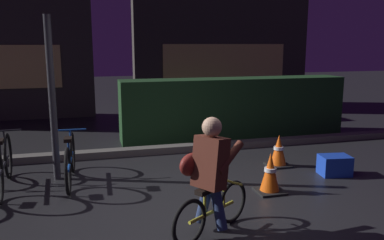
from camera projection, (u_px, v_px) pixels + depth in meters
ground_plane at (189, 197)px, 5.12m from camera, size 40.00×40.00×0.00m
sidewalk_curb at (159, 150)px, 7.20m from camera, size 12.00×0.24×0.12m
hedge_row at (234, 108)px, 8.40m from camera, size 4.80×0.70×1.25m
storefront_right at (223, 35)px, 12.28m from camera, size 5.57×0.54×4.49m
street_post at (52, 100)px, 5.61m from camera, size 0.10×0.10×2.35m
parked_bike_left_mid at (3, 165)px, 5.33m from camera, size 0.46×1.69×0.78m
parked_bike_center_left at (70, 160)px, 5.62m from camera, size 0.46×1.58×0.73m
traffic_cone_near at (270, 173)px, 5.26m from camera, size 0.36×0.36×0.55m
traffic_cone_far at (279, 151)px, 6.40m from camera, size 0.36×0.36×0.52m
blue_crate at (335, 165)px, 5.98m from camera, size 0.48×0.38×0.30m
cyclist at (209, 176)px, 4.03m from camera, size 1.02×0.68×1.25m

